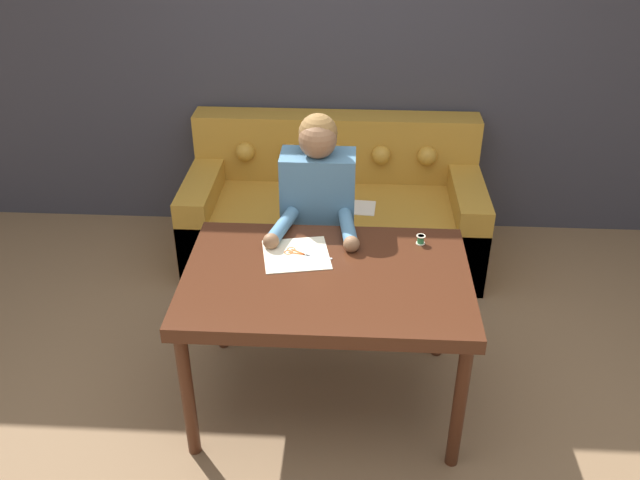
% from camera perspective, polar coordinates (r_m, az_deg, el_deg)
% --- Properties ---
extents(ground_plane, '(16.00, 16.00, 0.00)m').
position_cam_1_polar(ground_plane, '(3.49, 0.29, -14.73)').
color(ground_plane, '#846647').
extents(wall_back, '(8.00, 0.06, 2.60)m').
position_cam_1_polar(wall_back, '(4.60, 1.70, 15.98)').
color(wall_back, '#383842').
rests_on(wall_back, ground_plane).
extents(dining_table, '(1.32, 0.89, 0.77)m').
position_cam_1_polar(dining_table, '(3.15, 0.56, -4.04)').
color(dining_table, '#472314').
rests_on(dining_table, ground_plane).
extents(couch, '(1.92, 0.90, 0.89)m').
position_cam_1_polar(couch, '(4.56, 1.19, 2.39)').
color(couch, '#B7842D').
rests_on(couch, ground_plane).
extents(person, '(0.47, 0.59, 1.30)m').
position_cam_1_polar(person, '(3.69, -0.17, 0.99)').
color(person, '#33281E').
rests_on(person, ground_plane).
extents(pattern_paper_main, '(0.36, 0.35, 0.00)m').
position_cam_1_polar(pattern_paper_main, '(3.24, -2.02, -1.23)').
color(pattern_paper_main, beige).
rests_on(pattern_paper_main, dining_table).
extents(scissors, '(0.23, 0.14, 0.01)m').
position_cam_1_polar(scissors, '(3.24, -1.71, -1.16)').
color(scissors, silver).
rests_on(scissors, dining_table).
extents(thread_spool, '(0.04, 0.04, 0.05)m').
position_cam_1_polar(thread_spool, '(3.35, 8.48, 0.03)').
color(thread_spool, '#338C4C').
rests_on(thread_spool, dining_table).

